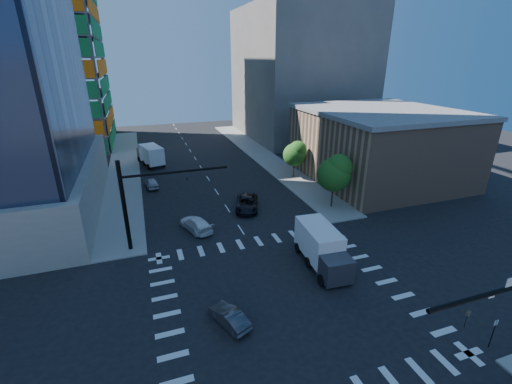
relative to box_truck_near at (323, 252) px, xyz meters
name	(u,v)px	position (x,y,z in m)	size (l,w,h in m)	color
ground	(284,297)	(-4.94, -2.78, -1.54)	(160.00, 160.00, 0.00)	black
road_markings	(284,297)	(-4.94, -2.78, -1.54)	(20.00, 20.00, 0.01)	silver
sidewalk_ne	(261,155)	(7.56, 37.22, -1.47)	(5.00, 60.00, 0.15)	gray
sidewalk_nw	(124,168)	(-17.44, 37.22, -1.47)	(5.00, 60.00, 0.15)	gray
construction_building	(23,17)	(-32.35, 59.15, 23.07)	(25.16, 34.50, 70.60)	slate
commercial_building	(379,144)	(20.06, 19.22, 3.77)	(20.50, 22.50, 10.60)	#A1795D
bg_building_ne	(299,74)	(22.06, 52.22, 12.46)	(24.00, 30.00, 28.00)	#605B56
signal_mast_nw	(140,196)	(-14.94, 8.72, 3.95)	(10.20, 0.40, 9.00)	black
tree_south	(336,172)	(7.69, 11.12, 3.15)	(4.16, 4.16, 6.82)	#382316
tree_north	(295,153)	(7.99, 23.12, 2.45)	(3.54, 3.52, 5.78)	#382316
no_parking_sign	(494,330)	(5.76, -11.78, -0.16)	(0.30, 0.06, 2.20)	black
car_nb_far	(247,203)	(-2.65, 14.21, -0.75)	(2.62, 5.67, 1.58)	black
car_sb_near	(196,224)	(-9.61, 10.80, -0.82)	(2.02, 4.96, 1.44)	white
car_sb_mid	(152,183)	(-13.44, 26.00, -0.84)	(1.66, 4.12, 1.40)	#A6A7AE
car_sb_cross	(229,317)	(-9.83, -4.21, -0.93)	(1.30, 3.73, 1.23)	#424246
box_truck_near	(323,252)	(0.00, 0.00, 0.00)	(3.30, 6.83, 3.48)	black
box_truck_far	(150,156)	(-12.98, 37.96, 0.02)	(4.56, 7.24, 3.52)	black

